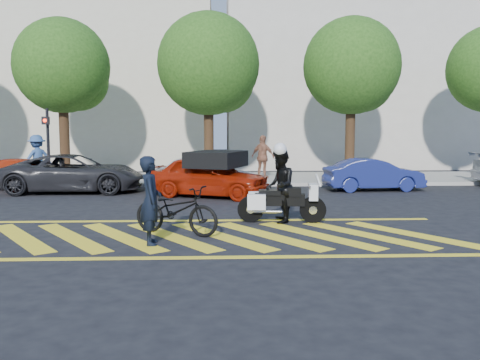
{
  "coord_description": "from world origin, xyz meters",
  "views": [
    {
      "loc": [
        0.5,
        -11.23,
        2.44
      ],
      "look_at": [
        1.03,
        2.06,
        1.05
      ],
      "focal_mm": 38.0,
      "sensor_mm": 36.0,
      "label": 1
    }
  ],
  "objects_px": {
    "parked_left": "(27,174)",
    "parked_right": "(373,175)",
    "officer_moto": "(280,186)",
    "parked_mid_left": "(75,173)",
    "officer_bike": "(151,200)",
    "bicycle": "(176,210)",
    "red_convertible": "(209,176)",
    "police_motorcycle": "(280,201)",
    "parked_mid_right": "(204,174)"
  },
  "relations": [
    {
      "from": "officer_bike",
      "to": "officer_moto",
      "type": "relative_size",
      "value": 0.98
    },
    {
      "from": "bicycle",
      "to": "red_convertible",
      "type": "distance_m",
      "value": 6.29
    },
    {
      "from": "bicycle",
      "to": "officer_bike",
      "type": "bearing_deg",
      "value": -178.33
    },
    {
      "from": "parked_left",
      "to": "officer_moto",
      "type": "bearing_deg",
      "value": -135.64
    },
    {
      "from": "red_convertible",
      "to": "officer_bike",
      "type": "bearing_deg",
      "value": -165.78
    },
    {
      "from": "parked_mid_left",
      "to": "officer_moto",
      "type": "bearing_deg",
      "value": -133.69
    },
    {
      "from": "bicycle",
      "to": "parked_mid_right",
      "type": "relative_size",
      "value": 0.52
    },
    {
      "from": "parked_left",
      "to": "bicycle",
      "type": "bearing_deg",
      "value": -149.34
    },
    {
      "from": "police_motorcycle",
      "to": "parked_left",
      "type": "height_order",
      "value": "parked_left"
    },
    {
      "from": "police_motorcycle",
      "to": "officer_bike",
      "type": "bearing_deg",
      "value": -135.76
    },
    {
      "from": "bicycle",
      "to": "police_motorcycle",
      "type": "bearing_deg",
      "value": -35.91
    },
    {
      "from": "officer_moto",
      "to": "parked_mid_left",
      "type": "distance_m",
      "value": 9.47
    },
    {
      "from": "officer_bike",
      "to": "parked_mid_right",
      "type": "height_order",
      "value": "officer_bike"
    },
    {
      "from": "officer_moto",
      "to": "red_convertible",
      "type": "relative_size",
      "value": 0.44
    },
    {
      "from": "parked_right",
      "to": "red_convertible",
      "type": "bearing_deg",
      "value": 98.79
    },
    {
      "from": "officer_bike",
      "to": "parked_left",
      "type": "relative_size",
      "value": 0.45
    },
    {
      "from": "parked_mid_right",
      "to": "red_convertible",
      "type": "bearing_deg",
      "value": -165.14
    },
    {
      "from": "parked_left",
      "to": "police_motorcycle",
      "type": "bearing_deg",
      "value": -135.58
    },
    {
      "from": "parked_mid_right",
      "to": "parked_mid_left",
      "type": "bearing_deg",
      "value": 94.46
    },
    {
      "from": "officer_bike",
      "to": "parked_right",
      "type": "bearing_deg",
      "value": -49.06
    },
    {
      "from": "officer_bike",
      "to": "officer_moto",
      "type": "height_order",
      "value": "officer_moto"
    },
    {
      "from": "officer_bike",
      "to": "parked_mid_left",
      "type": "relative_size",
      "value": 0.36
    },
    {
      "from": "red_convertible",
      "to": "parked_mid_right",
      "type": "xyz_separation_m",
      "value": [
        -0.2,
        1.34,
        -0.03
      ]
    },
    {
      "from": "bicycle",
      "to": "red_convertible",
      "type": "relative_size",
      "value": 0.5
    },
    {
      "from": "officer_bike",
      "to": "red_convertible",
      "type": "distance_m",
      "value": 7.31
    },
    {
      "from": "parked_mid_left",
      "to": "parked_right",
      "type": "relative_size",
      "value": 1.37
    },
    {
      "from": "parked_right",
      "to": "bicycle",
      "type": "bearing_deg",
      "value": 133.61
    },
    {
      "from": "parked_mid_left",
      "to": "parked_right",
      "type": "height_order",
      "value": "parked_mid_left"
    },
    {
      "from": "parked_left",
      "to": "parked_right",
      "type": "xyz_separation_m",
      "value": [
        13.61,
        -1.2,
        0.02
      ]
    },
    {
      "from": "bicycle",
      "to": "red_convertible",
      "type": "bearing_deg",
      "value": 20.48
    },
    {
      "from": "parked_mid_left",
      "to": "police_motorcycle",
      "type": "bearing_deg",
      "value": -133.61
    },
    {
      "from": "officer_bike",
      "to": "police_motorcycle",
      "type": "bearing_deg",
      "value": -61.02
    },
    {
      "from": "officer_bike",
      "to": "parked_mid_left",
      "type": "distance_m",
      "value": 9.6
    },
    {
      "from": "parked_left",
      "to": "parked_mid_right",
      "type": "height_order",
      "value": "parked_mid_right"
    },
    {
      "from": "red_convertible",
      "to": "parked_left",
      "type": "bearing_deg",
      "value": 91.98
    },
    {
      "from": "red_convertible",
      "to": "parked_mid_right",
      "type": "distance_m",
      "value": 1.35
    },
    {
      "from": "bicycle",
      "to": "parked_mid_left",
      "type": "bearing_deg",
      "value": 55.85
    },
    {
      "from": "red_convertible",
      "to": "parked_mid_left",
      "type": "relative_size",
      "value": 0.83
    },
    {
      "from": "officer_bike",
      "to": "parked_mid_right",
      "type": "relative_size",
      "value": 0.45
    },
    {
      "from": "police_motorcycle",
      "to": "officer_moto",
      "type": "relative_size",
      "value": 1.2
    },
    {
      "from": "bicycle",
      "to": "parked_mid_left",
      "type": "distance_m",
      "value": 8.94
    },
    {
      "from": "police_motorcycle",
      "to": "parked_mid_right",
      "type": "relative_size",
      "value": 0.56
    },
    {
      "from": "police_motorcycle",
      "to": "parked_mid_right",
      "type": "xyz_separation_m",
      "value": [
        -2.14,
        6.24,
        0.15
      ]
    },
    {
      "from": "parked_left",
      "to": "parked_mid_left",
      "type": "relative_size",
      "value": 0.79
    },
    {
      "from": "bicycle",
      "to": "parked_mid_left",
      "type": "xyz_separation_m",
      "value": [
        -4.45,
        7.75,
        0.16
      ]
    },
    {
      "from": "bicycle",
      "to": "parked_left",
      "type": "height_order",
      "value": "parked_left"
    },
    {
      "from": "police_motorcycle",
      "to": "parked_mid_right",
      "type": "distance_m",
      "value": 6.6
    },
    {
      "from": "police_motorcycle",
      "to": "parked_left",
      "type": "relative_size",
      "value": 0.55
    },
    {
      "from": "parked_mid_right",
      "to": "parked_right",
      "type": "distance_m",
      "value": 6.52
    },
    {
      "from": "bicycle",
      "to": "officer_moto",
      "type": "xyz_separation_m",
      "value": [
        2.53,
        1.35,
        0.38
      ]
    }
  ]
}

